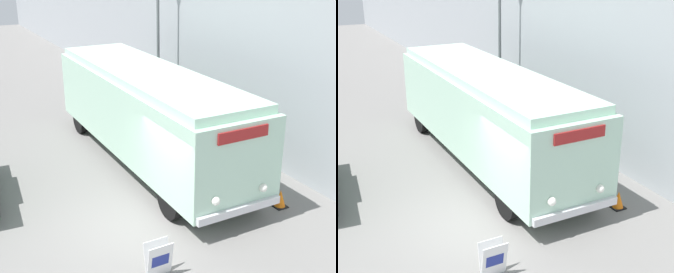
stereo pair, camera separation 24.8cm
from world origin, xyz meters
The scene contains 6 objects.
ground_plane centered at (0.00, 0.00, 0.00)m, with size 80.00×80.00×0.00m, color slate.
building_wall_right centered at (5.67, 10.00, 3.90)m, with size 0.30×60.00×7.81m.
vintage_bus centered at (2.18, 3.67, 1.78)m, with size 2.57×10.21×3.11m.
sign_board centered at (-0.32, -1.94, 0.40)m, with size 0.58×0.31×0.82m.
streetlamp centered at (4.61, 7.58, 4.40)m, with size 0.36×0.36×6.84m.
traffic_cone centered at (3.97, -0.90, 0.25)m, with size 0.36×0.36×0.50m.
Camera 2 is at (-3.91, -9.49, 6.45)m, focal length 50.00 mm.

